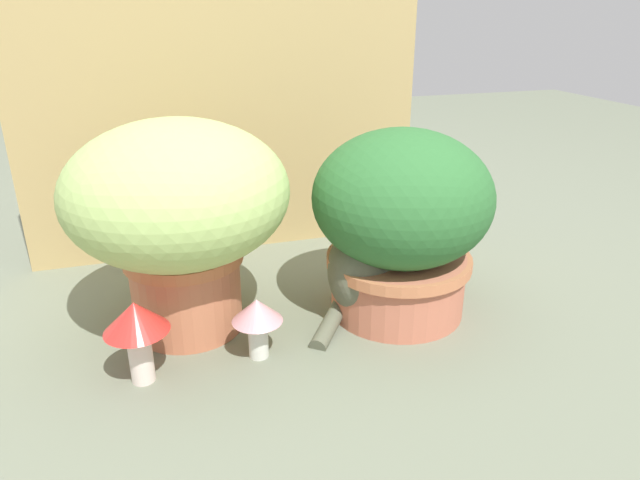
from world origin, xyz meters
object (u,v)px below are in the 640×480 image
(cat, at_px, (370,256))
(mushroom_ornament_red, at_px, (136,325))
(mushroom_ornament_pink, at_px, (257,316))
(leafy_planter, at_px, (401,219))
(grass_planter, at_px, (179,208))

(cat, bearing_deg, mushroom_ornament_red, -163.78)
(mushroom_ornament_pink, bearing_deg, leafy_planter, 14.96)
(cat, distance_m, mushroom_ornament_pink, 0.32)
(cat, distance_m, mushroom_ornament_red, 0.53)
(leafy_planter, bearing_deg, cat, 137.98)
(leafy_planter, distance_m, mushroom_ornament_pink, 0.37)
(grass_planter, bearing_deg, mushroom_ornament_pink, -52.68)
(grass_planter, relative_size, mushroom_ornament_pink, 3.54)
(grass_planter, xyz_separation_m, mushroom_ornament_pink, (0.12, -0.16, -0.18))
(cat, xyz_separation_m, mushroom_ornament_red, (-0.51, -0.15, -0.00))
(leafy_planter, distance_m, cat, 0.12)
(cat, height_order, mushroom_ornament_red, cat)
(leafy_planter, bearing_deg, mushroom_ornament_red, -169.44)
(grass_planter, relative_size, leafy_planter, 1.08)
(grass_planter, distance_m, leafy_planter, 0.46)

